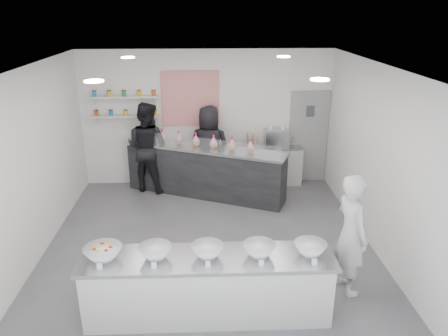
# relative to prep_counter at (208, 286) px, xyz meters

# --- Properties ---
(floor) EXTENTS (6.00, 6.00, 0.00)m
(floor) POSITION_rel_prep_counter_xyz_m (0.04, 1.68, -0.44)
(floor) COLOR #515156
(floor) RESTS_ON ground
(ceiling) EXTENTS (6.00, 6.00, 0.00)m
(ceiling) POSITION_rel_prep_counter_xyz_m (0.04, 1.68, 2.56)
(ceiling) COLOR white
(ceiling) RESTS_ON floor
(back_wall) EXTENTS (5.50, 0.00, 5.50)m
(back_wall) POSITION_rel_prep_counter_xyz_m (0.04, 4.68, 1.06)
(back_wall) COLOR white
(back_wall) RESTS_ON floor
(left_wall) EXTENTS (0.00, 6.00, 6.00)m
(left_wall) POSITION_rel_prep_counter_xyz_m (-2.71, 1.68, 1.06)
(left_wall) COLOR white
(left_wall) RESTS_ON floor
(right_wall) EXTENTS (0.00, 6.00, 6.00)m
(right_wall) POSITION_rel_prep_counter_xyz_m (2.79, 1.68, 1.06)
(right_wall) COLOR white
(right_wall) RESTS_ON floor
(back_door) EXTENTS (0.88, 0.04, 2.10)m
(back_door) POSITION_rel_prep_counter_xyz_m (2.34, 4.65, 0.61)
(back_door) COLOR gray
(back_door) RESTS_ON floor
(pattern_panel) EXTENTS (1.25, 0.03, 1.20)m
(pattern_panel) POSITION_rel_prep_counter_xyz_m (-0.31, 4.66, 1.51)
(pattern_panel) COLOR red
(pattern_panel) RESTS_ON back_wall
(jar_shelf_lower) EXTENTS (1.45, 0.22, 0.04)m
(jar_shelf_lower) POSITION_rel_prep_counter_xyz_m (-1.71, 4.58, 1.16)
(jar_shelf_lower) COLOR silver
(jar_shelf_lower) RESTS_ON back_wall
(jar_shelf_upper) EXTENTS (1.45, 0.22, 0.04)m
(jar_shelf_upper) POSITION_rel_prep_counter_xyz_m (-1.71, 4.58, 1.58)
(jar_shelf_upper) COLOR silver
(jar_shelf_upper) RESTS_ON back_wall
(preserve_jars) EXTENTS (1.45, 0.10, 0.56)m
(preserve_jars) POSITION_rel_prep_counter_xyz_m (-1.71, 4.56, 1.44)
(preserve_jars) COLOR #C04A1B
(preserve_jars) RESTS_ON jar_shelf_lower
(downlight_0) EXTENTS (0.24, 0.24, 0.02)m
(downlight_0) POSITION_rel_prep_counter_xyz_m (-1.36, 0.68, 2.54)
(downlight_0) COLOR white
(downlight_0) RESTS_ON ceiling
(downlight_1) EXTENTS (0.24, 0.24, 0.02)m
(downlight_1) POSITION_rel_prep_counter_xyz_m (1.44, 0.68, 2.54)
(downlight_1) COLOR white
(downlight_1) RESTS_ON ceiling
(downlight_2) EXTENTS (0.24, 0.24, 0.02)m
(downlight_2) POSITION_rel_prep_counter_xyz_m (-1.36, 3.28, 2.54)
(downlight_2) COLOR white
(downlight_2) RESTS_ON ceiling
(downlight_3) EXTENTS (0.24, 0.24, 0.02)m
(downlight_3) POSITION_rel_prep_counter_xyz_m (1.44, 3.28, 2.54)
(downlight_3) COLOR white
(downlight_3) RESTS_ON ceiling
(prep_counter) EXTENTS (3.22, 0.75, 0.88)m
(prep_counter) POSITION_rel_prep_counter_xyz_m (0.00, 0.00, 0.00)
(prep_counter) COLOR #B9BAB4
(prep_counter) RESTS_ON floor
(back_bar) EXTENTS (3.43, 1.99, 1.08)m
(back_bar) POSITION_rel_prep_counter_xyz_m (-0.01, 3.92, 0.10)
(back_bar) COLOR black
(back_bar) RESTS_ON floor
(sneeze_guard) EXTENTS (3.14, 1.40, 0.29)m
(sneeze_guard) POSITION_rel_prep_counter_xyz_m (-0.13, 3.64, 0.78)
(sneeze_guard) COLOR white
(sneeze_guard) RESTS_ON back_bar
(espresso_ledge) EXTENTS (1.18, 0.37, 0.87)m
(espresso_ledge) POSITION_rel_prep_counter_xyz_m (1.59, 4.46, -0.00)
(espresso_ledge) COLOR #B9BAB4
(espresso_ledge) RESTS_ON floor
(espresso_machine) EXTENTS (0.52, 0.36, 0.40)m
(espresso_machine) POSITION_rel_prep_counter_xyz_m (1.58, 4.46, 0.63)
(espresso_machine) COLOR #93969E
(espresso_machine) RESTS_ON espresso_ledge
(cup_stacks) EXTENTS (0.24, 0.24, 0.31)m
(cup_stacks) POSITION_rel_prep_counter_xyz_m (1.04, 4.46, 0.59)
(cup_stacks) COLOR tan
(cup_stacks) RESTS_ON espresso_ledge
(prep_bowls) EXTENTS (3.02, 0.54, 0.17)m
(prep_bowls) POSITION_rel_prep_counter_xyz_m (0.00, 0.00, 0.52)
(prep_bowls) COLOR white
(prep_bowls) RESTS_ON prep_counter
(label_cards) EXTENTS (2.66, 0.04, 0.07)m
(label_cards) POSITION_rel_prep_counter_xyz_m (0.00, -0.53, 0.47)
(label_cards) COLOR white
(label_cards) RESTS_ON prep_counter
(cookie_bags) EXTENTS (2.05, 1.03, 0.29)m
(cookie_bags) POSITION_rel_prep_counter_xyz_m (-0.01, 3.92, 0.78)
(cookie_bags) COLOR pink
(cookie_bags) RESTS_ON back_bar
(woman_prep) EXTENTS (0.56, 0.73, 1.77)m
(woman_prep) POSITION_rel_prep_counter_xyz_m (1.98, 0.47, 0.45)
(woman_prep) COLOR silver
(woman_prep) RESTS_ON floor
(staff_left) EXTENTS (1.17, 1.05, 1.96)m
(staff_left) POSITION_rel_prep_counter_xyz_m (-1.26, 4.28, 0.54)
(staff_left) COLOR black
(staff_left) RESTS_ON floor
(staff_right) EXTENTS (1.02, 0.77, 1.88)m
(staff_right) POSITION_rel_prep_counter_xyz_m (0.08, 4.28, 0.50)
(staff_right) COLOR black
(staff_right) RESTS_ON floor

